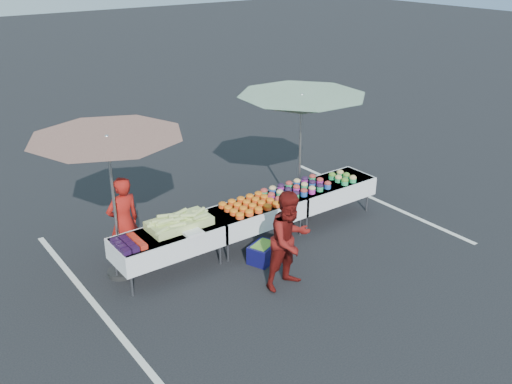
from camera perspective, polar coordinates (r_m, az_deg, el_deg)
ground at (r=10.64m, az=0.00°, el=-4.94°), size 80.00×80.00×0.00m
stripe_left at (r=9.39m, az=-16.21°, el=-10.27°), size 0.10×5.00×0.00m
stripe_right at (r=12.61m, az=11.80°, el=-0.70°), size 0.10×5.00×0.00m
table_left at (r=9.54m, az=-8.78°, el=-4.87°), size 1.86×0.81×0.75m
table_center at (r=10.38m, az=0.00°, el=-2.11°), size 1.86×0.81×0.75m
table_right at (r=11.44m, az=7.28°, el=0.23°), size 1.86×0.81×0.75m
berry_punnets at (r=9.14m, az=-12.61°, el=-5.07°), size 0.40×0.54×0.08m
corn_pile at (r=9.56m, az=-7.67°, el=-2.99°), size 1.16×0.57×0.26m
plastic_bags at (r=9.34m, az=-6.35°, el=-4.05°), size 0.30×0.25×0.05m
carrot_bowls at (r=10.20m, az=-0.65°, el=-1.25°), size 0.95×0.69×0.11m
potato_cups at (r=10.81m, az=4.06°, el=0.37°), size 1.34×0.58×0.16m
bean_baskets at (r=11.45m, az=8.64°, el=1.47°), size 0.36×0.50×0.15m
vendor at (r=9.80m, az=-13.09°, el=-2.95°), size 0.62×0.44×1.61m
customer at (r=8.98m, az=3.40°, el=-4.83°), size 0.82×0.65×1.64m
umbrella_left at (r=8.97m, az=-14.58°, el=4.18°), size 2.49×2.49×2.45m
umbrella_right at (r=10.88m, az=4.59°, el=8.61°), size 3.11×3.11×2.52m
storage_bin at (r=9.94m, az=0.70°, el=-6.05°), size 0.61×0.53×0.33m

